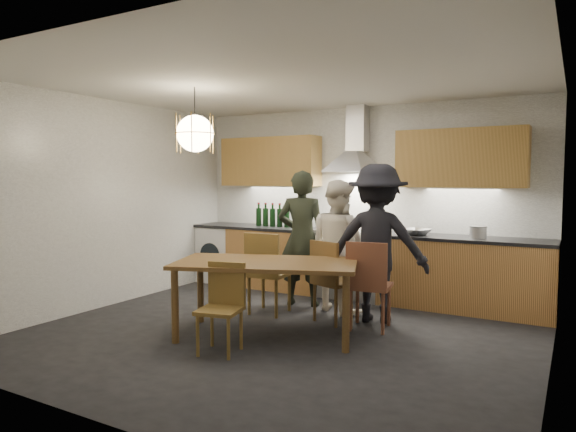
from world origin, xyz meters
The scene contains 17 objects.
ground centered at (0.00, 0.00, 0.00)m, with size 5.00×5.00×0.00m, color black.
room_shell centered at (0.00, 0.00, 1.71)m, with size 5.02×4.52×2.61m.
counter_run centered at (0.02, 1.95, 0.45)m, with size 5.00×0.62×0.90m.
range_stove centered at (0.00, 1.94, 0.44)m, with size 0.90×0.60×0.92m.
wall_fixtures centered at (0.00, 2.07, 1.87)m, with size 4.30×0.54×1.10m.
pendant_lamp centered at (-1.00, -0.10, 2.10)m, with size 0.43×0.43×0.70m.
dining_table centered at (-0.09, -0.11, 0.68)m, with size 2.03×1.49×0.77m.
chair_back_left centered at (-0.52, 0.58, 0.56)m, with size 0.48×0.48×0.98m.
chair_back_mid centered at (0.29, 0.64, 0.53)m, with size 0.54×0.54×0.92m.
chair_back_right centered at (0.76, 0.57, 0.55)m, with size 0.49×0.49×0.96m.
chair_front centered at (-0.20, -0.69, 0.47)m, with size 0.45×0.45×0.82m.
person_left centered at (-0.37, 1.20, 0.86)m, with size 0.62×0.41×1.71m, color black.
person_mid centered at (0.14, 1.19, 0.80)m, with size 0.78×0.60×1.60m, color white.
person_right centered at (0.70, 0.99, 0.89)m, with size 1.15×0.66×1.78m, color black.
mixing_bowl centered at (0.90, 1.88, 0.94)m, with size 0.34×0.34×0.08m, color #AEAEB1.
stock_pot centered at (1.63, 1.91, 0.97)m, with size 0.20×0.20×0.14m, color #A8A8AB.
wine_bottles centered at (-1.27, 1.97, 1.07)m, with size 0.57×0.08×0.34m.
Camera 1 is at (2.65, -4.50, 1.62)m, focal length 32.00 mm.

